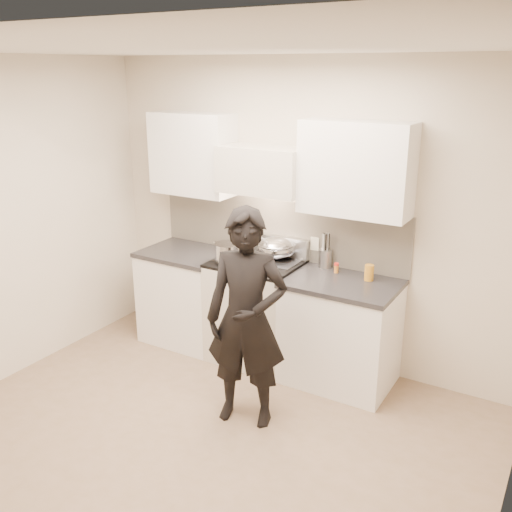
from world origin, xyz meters
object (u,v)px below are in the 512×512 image
at_px(stove, 256,310).
at_px(person, 247,319).
at_px(counter_right, 340,332).
at_px(utensil_crock, 325,257).
at_px(wok, 276,248).

height_order(stove, person, person).
distance_m(stove, counter_right, 0.83).
distance_m(counter_right, utensil_crock, 0.66).
bearing_deg(utensil_crock, wok, -166.93).
relative_size(wok, person, 0.26).
bearing_deg(wok, utensil_crock, 13.07).
distance_m(stove, wok, 0.61).
height_order(wok, person, person).
bearing_deg(counter_right, stove, -180.00).
bearing_deg(utensil_crock, person, -96.06).
relative_size(wok, utensil_crock, 1.44).
height_order(wok, utensil_crock, wok).
relative_size(counter_right, wok, 2.09).
distance_m(wok, person, 1.09).
xyz_separation_m(counter_right, utensil_crock, (-0.27, 0.24, 0.55)).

